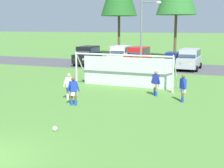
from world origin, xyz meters
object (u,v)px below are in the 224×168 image
at_px(soccer_goal, 125,70).
at_px(parked_car_slot_center, 174,60).
at_px(parked_car_slot_far_left, 88,55).
at_px(street_lamp, 143,36).
at_px(soccer_ball, 55,129).
at_px(player_defender_far, 156,83).
at_px(player_winger_left, 183,88).
at_px(parked_car_slot_center_left, 139,57).
at_px(player_striker_near, 69,87).
at_px(parked_car_slot_left, 120,55).
at_px(player_midfield_center, 73,91).
at_px(parked_car_slot_center_right, 190,59).

relative_size(soccer_goal, parked_car_slot_center, 1.77).
relative_size(parked_car_slot_far_left, street_lamp, 0.69).
xyz_separation_m(soccer_ball, player_defender_far, (2.38, 8.39, 0.71)).
distance_m(soccer_goal, player_defender_far, 3.53).
bearing_deg(parked_car_slot_center, soccer_ball, -92.72).
bearing_deg(soccer_ball, player_winger_left, 59.96).
height_order(parked_car_slot_center_left, street_lamp, street_lamp).
height_order(player_striker_near, parked_car_slot_left, parked_car_slot_left).
height_order(player_striker_near, player_midfield_center, same).
height_order(soccer_goal, parked_car_slot_center_right, soccer_goal).
bearing_deg(street_lamp, player_striker_near, -95.52).
xyz_separation_m(player_defender_far, parked_car_slot_far_left, (-11.36, 13.54, 0.29)).
distance_m(player_winger_left, parked_car_slot_left, 19.31).
relative_size(player_midfield_center, parked_car_slot_center_left, 0.36).
distance_m(parked_car_slot_far_left, parked_car_slot_center_left, 6.06).
height_order(parked_car_slot_far_left, parked_car_slot_center_right, same).
bearing_deg(parked_car_slot_far_left, parked_car_slot_center, 1.67).
relative_size(player_winger_left, street_lamp, 0.24).
height_order(parked_car_slot_left, street_lamp, street_lamp).
height_order(soccer_ball, street_lamp, street_lamp).
height_order(soccer_goal, player_striker_near, soccer_goal).
relative_size(player_winger_left, parked_car_slot_center_left, 0.36).
height_order(parked_car_slot_center_right, street_lamp, street_lamp).
bearing_deg(player_midfield_center, soccer_ball, -71.99).
distance_m(player_defender_far, parked_car_slot_center_right, 13.52).
height_order(player_midfield_center, parked_car_slot_far_left, parked_car_slot_far_left).
height_order(player_midfield_center, parked_car_slot_center_left, parked_car_slot_center_left).
relative_size(parked_car_slot_left, street_lamp, 0.70).
bearing_deg(player_defender_far, parked_car_slot_center_left, 110.70).
distance_m(soccer_goal, parked_car_slot_left, 14.42).
bearing_deg(player_winger_left, parked_car_slot_far_left, 132.32).
xyz_separation_m(player_striker_near, street_lamp, (1.18, 12.19, 2.68)).
height_order(soccer_goal, player_defender_far, soccer_goal).
bearing_deg(player_midfield_center, street_lamp, 88.78).
distance_m(parked_car_slot_far_left, parked_car_slot_center, 10.05).
height_order(player_winger_left, parked_car_slot_center, parked_car_slot_center).
bearing_deg(player_striker_near, parked_car_slot_far_left, 112.07).
xyz_separation_m(soccer_goal, parked_car_slot_center_right, (3.11, 11.39, -0.18)).
bearing_deg(soccer_ball, soccer_goal, 92.24).
height_order(soccer_ball, soccer_goal, soccer_goal).
height_order(player_striker_near, parked_car_slot_center_right, parked_car_slot_center_right).
relative_size(soccer_ball, soccer_goal, 0.03).
relative_size(parked_car_slot_center_right, street_lamp, 0.69).
bearing_deg(parked_car_slot_center_left, parked_car_slot_left, 151.65).
height_order(player_defender_far, parked_car_slot_center_right, parked_car_slot_center_right).
relative_size(soccer_ball, parked_car_slot_left, 0.05).
relative_size(player_winger_left, parked_car_slot_far_left, 0.35).
xyz_separation_m(soccer_ball, soccer_goal, (-0.41, 10.50, 1.18)).
bearing_deg(parked_car_slot_far_left, player_striker_near, -67.93).
xyz_separation_m(parked_car_slot_left, parked_car_slot_center_right, (8.35, -2.04, 0.00)).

